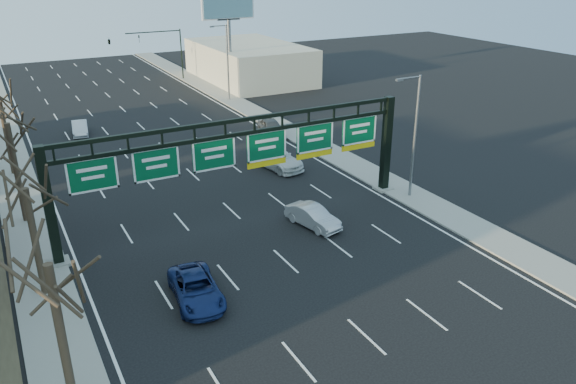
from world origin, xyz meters
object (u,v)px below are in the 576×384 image
car_blue_suv (196,289)px  car_white_wagon (276,158)px  sign_gantry (243,156)px  car_silver_sedan (313,217)px

car_blue_suv → car_white_wagon: size_ratio=0.87×
sign_gantry → car_blue_suv: size_ratio=5.06×
sign_gantry → car_silver_sedan: 6.03m
sign_gantry → car_blue_suv: sign_gantry is taller
car_blue_suv → sign_gantry: bearing=56.4°
car_silver_sedan → sign_gantry: bearing=129.8°
car_blue_suv → car_silver_sedan: car_silver_sedan is taller
car_blue_suv → car_white_wagon: 20.11m
car_silver_sedan → car_white_wagon: size_ratio=0.74×
car_blue_suv → car_silver_sedan: bearing=31.2°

